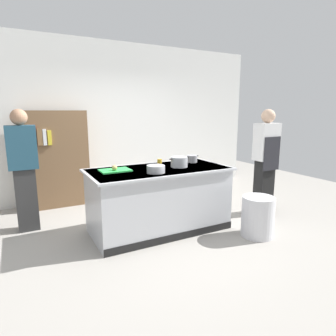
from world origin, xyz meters
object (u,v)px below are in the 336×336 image
onion (115,168)px  person_chef (266,159)px  bookshelf (56,159)px  stock_pot (179,162)px  person_guest (24,168)px  sauce_pan (192,159)px  trash_bin (258,216)px  juice_cup (160,162)px  mixing_bowl (156,169)px

onion → person_chef: 2.49m
onion → bookshelf: size_ratio=0.04×
stock_pot → person_guest: bearing=155.3°
sauce_pan → person_guest: person_guest is taller
trash_bin → person_chef: person_chef is taller
juice_cup → person_chef: (1.76, -0.37, -0.04)m
juice_cup → person_guest: person_guest is taller
stock_pot → bookshelf: (-1.45, 1.83, -0.12)m
sauce_pan → mixing_bowl: sauce_pan is taller
onion → bookshelf: 1.80m
onion → sauce_pan: (1.30, 0.13, -0.00)m
mixing_bowl → trash_bin: (1.25, -0.60, -0.67)m
stock_pot → juice_cup: (-0.21, 0.22, -0.02)m
onion → bookshelf: bearing=106.8°
mixing_bowl → bookshelf: bookshelf is taller
mixing_bowl → trash_bin: size_ratio=0.43×
bookshelf → juice_cup: bearing=-52.4°
mixing_bowl → person_chef: (2.02, 0.05, -0.04)m
mixing_bowl → person_guest: 1.88m
sauce_pan → juice_cup: bearing=-178.0°
mixing_bowl → person_guest: bearing=143.7°
onion → stock_pot: (0.93, -0.10, 0.02)m
onion → juice_cup: (0.72, 0.11, -0.01)m
mixing_bowl → person_guest: (-1.51, 1.11, -0.04)m
stock_pot → person_guest: size_ratio=0.18×
juice_cup → trash_bin: 1.57m
sauce_pan → onion: bearing=-174.1°
stock_pot → mixing_bowl: (-0.47, -0.20, -0.02)m
onion → mixing_bowl: bearing=-33.7°
juice_cup → bookshelf: bearing=127.6°
stock_pot → bookshelf: 2.33m
mixing_bowl → juice_cup: juice_cup is taller
juice_cup → bookshelf: bookshelf is taller
mixing_bowl → person_chef: person_chef is taller
onion → trash_bin: onion is taller
stock_pot → sauce_pan: (0.37, 0.24, -0.02)m
sauce_pan → trash_bin: sauce_pan is taller
onion → person_guest: bearing=142.6°
stock_pot → juice_cup: 0.30m
trash_bin → mixing_bowl: bearing=154.3°
bookshelf → onion: bearing=-73.2°
bookshelf → stock_pot: bearing=-51.6°
trash_bin → person_chef: (0.77, 0.65, 0.64)m
juice_cup → person_guest: bearing=158.6°
sauce_pan → bookshelf: 2.42m
onion → person_chef: size_ratio=0.04×
onion → sauce_pan: sauce_pan is taller
person_chef → sauce_pan: bearing=81.1°
trash_bin → bookshelf: size_ratio=0.33×
trash_bin → person_guest: 3.31m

